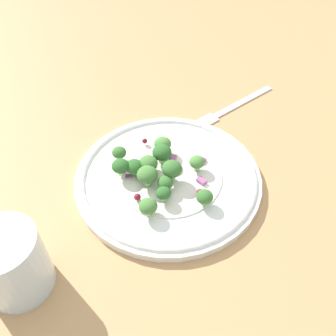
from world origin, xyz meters
TOP-DOWN VIEW (x-y plane):
  - ground_plane at (0.00, 0.00)cm, footprint 180.00×180.00cm
  - plate at (-2.85, -0.76)cm, footprint 27.51×27.51cm
  - dressing_pool at (-2.85, -0.76)cm, footprint 15.95×15.95cm
  - broccoli_floret_0 at (-0.80, -2.72)cm, footprint 2.91×2.91cm
  - broccoli_floret_1 at (-4.63, 3.92)cm, footprint 2.05×2.05cm
  - broccoli_floret_2 at (-1.22, 2.36)cm, footprint 2.96×2.96cm
  - broccoli_floret_3 at (-3.88, 2.01)cm, footprint 2.28×2.28cm
  - broccoli_floret_4 at (3.01, 2.69)cm, footprint 2.53×2.53cm
  - broccoli_floret_5 at (1.48, 1.51)cm, footprint 2.60×2.60cm
  - broccoli_floret_6 at (-3.88, -0.16)cm, footprint 2.88×2.88cm
  - broccoli_floret_7 at (5.04, -0.09)cm, footprint 2.16×2.16cm
  - broccoli_floret_8 at (-9.74, 1.81)cm, footprint 2.31×2.31cm
  - broccoli_floret_9 at (-3.87, 6.81)cm, footprint 2.48×2.48cm
  - broccoli_floret_10 at (-6.18, -3.55)cm, footprint 2.29×2.29cm
  - broccoli_floret_11 at (-0.31, -4.43)cm, footprint 2.64×2.64cm
  - broccoli_floret_12 at (-0.21, 0.19)cm, footprint 2.79×2.79cm
  - cranberry_0 at (-1.40, 5.49)cm, footprint 0.95×0.95cm
  - cranberry_1 at (3.46, -4.83)cm, footprint 0.82×0.82cm
  - cranberry_2 at (-8.72, 0.97)cm, footprint 0.97×0.97cm
  - onion_bit_0 at (2.14, 2.18)cm, footprint 1.50×1.48cm
  - onion_bit_1 at (-7.87, -1.58)cm, footprint 1.56×1.29cm
  - onion_bit_2 at (-2.09, -3.86)cm, footprint 1.13×1.26cm
  - onion_bit_3 at (-6.32, -5.47)cm, footprint 0.92×1.22cm
  - fork at (-5.04, -22.44)cm, footprint 9.18×17.73cm
  - water_glass at (4.95, 21.58)cm, footprint 7.80×7.80cm

SIDE VIEW (x-z plane):
  - ground_plane at x=0.00cm, z-range -2.00..0.00cm
  - fork at x=-5.04cm, z-range 0.00..0.50cm
  - plate at x=-2.85cm, z-range 0.01..1.71cm
  - dressing_pool at x=-2.85cm, z-range 1.20..1.40cm
  - onion_bit_0 at x=2.14cm, z-range 1.29..1.73cm
  - onion_bit_3 at x=-6.32cm, z-range 1.40..1.83cm
  - onion_bit_2 at x=-2.09cm, z-range 1.35..1.92cm
  - onion_bit_1 at x=-7.87cm, z-range 1.45..1.97cm
  - cranberry_0 at x=-1.40cm, z-range 1.55..2.51cm
  - cranberry_1 at x=3.46cm, z-range 1.74..2.55cm
  - cranberry_2 at x=-8.72cm, z-range 1.80..2.77cm
  - broccoli_floret_8 at x=-9.74cm, z-range 1.56..3.91cm
  - broccoli_floret_3 at x=-3.88cm, z-range 1.61..3.92cm
  - broccoli_floret_5 at x=1.48cm, z-range 1.57..4.20cm
  - broccoli_floret_9 at x=-3.87cm, z-range 1.64..4.15cm
  - broccoli_floret_7 at x=5.04cm, z-range 1.81..4.00cm
  - broccoli_floret_12 at x=-0.21cm, z-range 1.50..4.32cm
  - broccoli_floret_1 at x=-4.63cm, z-range 1.88..3.96cm
  - broccoli_floret_10 at x=-6.18cm, z-range 1.79..4.10cm
  - broccoli_floret_0 at x=-0.80cm, z-range 1.70..4.65cm
  - broccoli_floret_11 at x=-0.31cm, z-range 1.87..4.54cm
  - broccoli_floret_2 at x=-1.22cm, z-range 1.86..4.85cm
  - broccoli_floret_4 at x=3.01cm, z-range 2.09..4.66cm
  - broccoli_floret_6 at x=-3.88cm, z-range 2.20..5.12cm
  - water_glass at x=4.95cm, z-range 0.00..8.69cm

